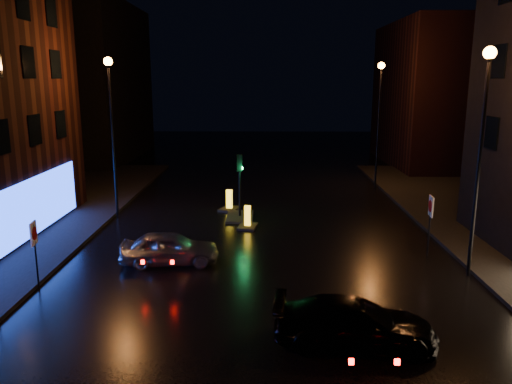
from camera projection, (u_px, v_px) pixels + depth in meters
ground at (262, 361)px, 13.13m from camera, size 120.00×120.00×0.00m
building_far_left at (89, 83)px, 45.94m from camera, size 8.00×16.00×14.00m
building_far_right at (437, 95)px, 42.83m from camera, size 8.00×14.00×12.00m
street_lamp_lfar at (111, 113)px, 25.66m from camera, size 0.44×0.44×8.37m
street_lamp_rnear at (482, 128)px, 17.66m from camera, size 0.44×0.44×8.37m
street_lamp_rfar at (379, 106)px, 33.27m from camera, size 0.44×0.44×8.37m
traffic_signal at (240, 209)px, 26.69m from camera, size 1.40×2.40×3.45m
silver_hatchback at (170, 248)px, 19.97m from camera, size 4.01×1.89×1.32m
dark_sedan at (355, 323)px, 13.83m from camera, size 4.65×2.27×1.30m
bollard_near at (248, 223)px, 24.99m from camera, size 1.06×1.41×1.12m
bollard_far at (229, 205)px, 28.37m from camera, size 1.30×1.57×1.17m
road_sign_left at (34, 239)px, 17.24m from camera, size 0.14×0.60×2.47m
road_sign_right at (431, 211)px, 20.60m from camera, size 0.12×0.62×2.57m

